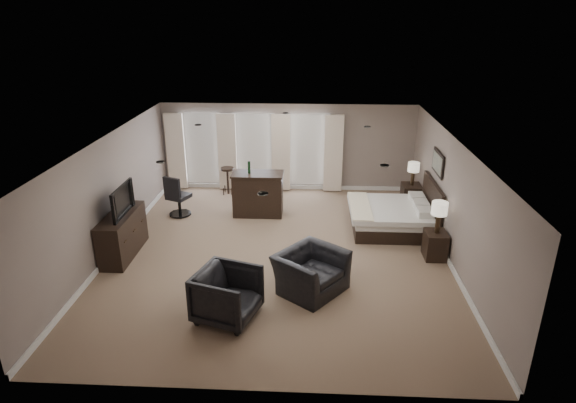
{
  "coord_description": "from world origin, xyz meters",
  "views": [
    {
      "loc": [
        0.72,
        -9.66,
        5.13
      ],
      "look_at": [
        0.2,
        0.4,
        1.1
      ],
      "focal_mm": 30.0,
      "sensor_mm": 36.0,
      "label": 1
    }
  ],
  "objects_px": {
    "armchair_near": "(311,266)",
    "lamp_near": "(439,218)",
    "lamp_far": "(413,174)",
    "bed": "(386,206)",
    "armchair_far": "(227,293)",
    "desk_chair": "(179,195)",
    "dresser": "(122,235)",
    "bar_counter": "(258,194)",
    "nightstand_near": "(435,245)",
    "bar_stool_right": "(265,183)",
    "tv": "(119,211)",
    "bar_stool_left": "(228,181)",
    "nightstand_far": "(411,196)"
  },
  "relations": [
    {
      "from": "lamp_near",
      "to": "bar_counter",
      "type": "xyz_separation_m",
      "value": [
        -4.16,
        2.21,
        -0.38
      ]
    },
    {
      "from": "bar_counter",
      "to": "bar_stool_left",
      "type": "bearing_deg",
      "value": 125.4
    },
    {
      "from": "bed",
      "to": "bar_stool_right",
      "type": "relative_size",
      "value": 2.88
    },
    {
      "from": "desk_chair",
      "to": "bar_stool_left",
      "type": "bearing_deg",
      "value": -98.5
    },
    {
      "from": "dresser",
      "to": "tv",
      "type": "distance_m",
      "value": 0.56
    },
    {
      "from": "bed",
      "to": "tv",
      "type": "distance_m",
      "value": 6.27
    },
    {
      "from": "tv",
      "to": "bar_stool_left",
      "type": "distance_m",
      "value": 4.32
    },
    {
      "from": "bed",
      "to": "armchair_near",
      "type": "height_order",
      "value": "bed"
    },
    {
      "from": "nightstand_far",
      "to": "bar_counter",
      "type": "distance_m",
      "value": 4.22
    },
    {
      "from": "bed",
      "to": "armchair_near",
      "type": "bearing_deg",
      "value": -122.09
    },
    {
      "from": "nightstand_far",
      "to": "bar_stool_left",
      "type": "distance_m",
      "value": 5.29
    },
    {
      "from": "armchair_far",
      "to": "bed",
      "type": "bearing_deg",
      "value": -22.14
    },
    {
      "from": "lamp_near",
      "to": "armchair_near",
      "type": "xyz_separation_m",
      "value": [
        -2.73,
        -1.48,
        -0.42
      ]
    },
    {
      "from": "nightstand_near",
      "to": "desk_chair",
      "type": "distance_m",
      "value": 6.59
    },
    {
      "from": "lamp_far",
      "to": "desk_chair",
      "type": "distance_m",
      "value": 6.32
    },
    {
      "from": "armchair_far",
      "to": "nightstand_near",
      "type": "bearing_deg",
      "value": -41.52
    },
    {
      "from": "nightstand_near",
      "to": "armchair_far",
      "type": "relative_size",
      "value": 0.59
    },
    {
      "from": "dresser",
      "to": "tv",
      "type": "xyz_separation_m",
      "value": [
        0.0,
        0.0,
        0.56
      ]
    },
    {
      "from": "bed",
      "to": "nightstand_far",
      "type": "relative_size",
      "value": 2.95
    },
    {
      "from": "bed",
      "to": "lamp_far",
      "type": "height_order",
      "value": "lamp_far"
    },
    {
      "from": "lamp_far",
      "to": "armchair_near",
      "type": "relative_size",
      "value": 0.52
    },
    {
      "from": "armchair_far",
      "to": "desk_chair",
      "type": "distance_m",
      "value": 4.98
    },
    {
      "from": "lamp_near",
      "to": "dresser",
      "type": "height_order",
      "value": "lamp_near"
    },
    {
      "from": "bed",
      "to": "lamp_far",
      "type": "relative_size",
      "value": 3.09
    },
    {
      "from": "dresser",
      "to": "armchair_near",
      "type": "distance_m",
      "value": 4.38
    },
    {
      "from": "lamp_near",
      "to": "bar_stool_left",
      "type": "distance_m",
      "value": 6.44
    },
    {
      "from": "armchair_far",
      "to": "bar_counter",
      "type": "bearing_deg",
      "value": 17.53
    },
    {
      "from": "lamp_near",
      "to": "desk_chair",
      "type": "distance_m",
      "value": 6.59
    },
    {
      "from": "nightstand_near",
      "to": "bar_counter",
      "type": "distance_m",
      "value": 4.72
    },
    {
      "from": "lamp_near",
      "to": "lamp_far",
      "type": "height_order",
      "value": "lamp_near"
    },
    {
      "from": "armchair_near",
      "to": "armchair_far",
      "type": "height_order",
      "value": "armchair_near"
    },
    {
      "from": "lamp_near",
      "to": "tv",
      "type": "bearing_deg",
      "value": -178.29
    },
    {
      "from": "dresser",
      "to": "bar_counter",
      "type": "height_order",
      "value": "bar_counter"
    },
    {
      "from": "dresser",
      "to": "bar_counter",
      "type": "bearing_deg",
      "value": 41.22
    },
    {
      "from": "nightstand_near",
      "to": "bar_stool_right",
      "type": "height_order",
      "value": "bar_stool_right"
    },
    {
      "from": "lamp_far",
      "to": "armchair_near",
      "type": "height_order",
      "value": "lamp_far"
    },
    {
      "from": "bed",
      "to": "bar_stool_left",
      "type": "xyz_separation_m",
      "value": [
        -4.34,
        2.27,
        -0.22
      ]
    },
    {
      "from": "lamp_far",
      "to": "bar_stool_left",
      "type": "bearing_deg",
      "value": 171.1
    },
    {
      "from": "lamp_near",
      "to": "bar_stool_right",
      "type": "relative_size",
      "value": 1.04
    },
    {
      "from": "armchair_far",
      "to": "desk_chair",
      "type": "bearing_deg",
      "value": 42.37
    },
    {
      "from": "lamp_near",
      "to": "bar_stool_left",
      "type": "xyz_separation_m",
      "value": [
        -5.23,
        3.72,
        -0.56
      ]
    },
    {
      "from": "bar_stool_left",
      "to": "tv",
      "type": "bearing_deg",
      "value": -113.33
    },
    {
      "from": "lamp_far",
      "to": "lamp_near",
      "type": "bearing_deg",
      "value": -90.0
    },
    {
      "from": "lamp_near",
      "to": "armchair_far",
      "type": "height_order",
      "value": "lamp_near"
    },
    {
      "from": "dresser",
      "to": "bar_stool_right",
      "type": "xyz_separation_m",
      "value": [
        2.79,
        3.94,
        -0.14
      ]
    },
    {
      "from": "armchair_near",
      "to": "lamp_near",
      "type": "bearing_deg",
      "value": -22.98
    },
    {
      "from": "dresser",
      "to": "nightstand_far",
      "type": "bearing_deg",
      "value": 24.17
    },
    {
      "from": "tv",
      "to": "desk_chair",
      "type": "xyz_separation_m",
      "value": [
        0.67,
        2.27,
        -0.49
      ]
    },
    {
      "from": "bed",
      "to": "tv",
      "type": "height_order",
      "value": "bed"
    },
    {
      "from": "armchair_near",
      "to": "tv",
      "type": "bearing_deg",
      "value": 111.55
    }
  ]
}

